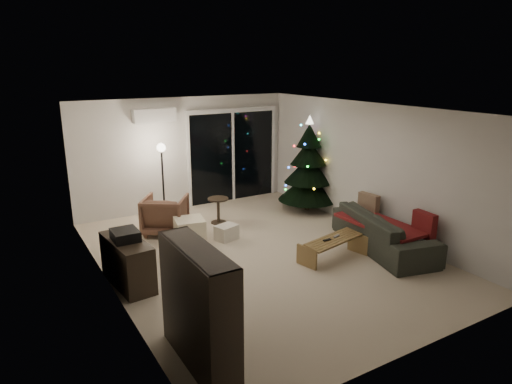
% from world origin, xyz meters
% --- Properties ---
extents(room, '(6.50, 7.51, 2.60)m').
position_xyz_m(room, '(0.46, 1.49, 1.02)').
color(room, beige).
rests_on(room, ground).
extents(bookshelf, '(0.72, 1.40, 1.36)m').
position_xyz_m(bookshelf, '(-2.25, -2.16, 0.68)').
color(bookshelf, black).
rests_on(bookshelf, floor).
extents(media_cabinet, '(0.54, 1.18, 0.71)m').
position_xyz_m(media_cabinet, '(-2.25, 0.09, 0.36)').
color(media_cabinet, black).
rests_on(media_cabinet, floor).
extents(stereo, '(0.36, 0.43, 0.15)m').
position_xyz_m(stereo, '(-2.25, 0.09, 0.79)').
color(stereo, black).
rests_on(stereo, media_cabinet).
extents(armchair, '(1.11, 1.12, 0.74)m').
position_xyz_m(armchair, '(-1.01, 1.88, 0.37)').
color(armchair, brown).
rests_on(armchair, floor).
extents(ottoman, '(0.61, 0.61, 0.47)m').
position_xyz_m(ottoman, '(-0.82, 1.14, 0.23)').
color(ottoman, white).
rests_on(ottoman, floor).
extents(cardboard_box_a, '(0.49, 0.40, 0.32)m').
position_xyz_m(cardboard_box_a, '(-1.20, 0.35, 0.16)').
color(cardboard_box_a, beige).
rests_on(cardboard_box_a, floor).
extents(cardboard_box_b, '(0.46, 0.40, 0.28)m').
position_xyz_m(cardboard_box_b, '(-0.15, 0.96, 0.14)').
color(cardboard_box_b, beige).
rests_on(cardboard_box_b, floor).
extents(side_table, '(0.46, 0.46, 0.53)m').
position_xyz_m(side_table, '(0.13, 1.87, 0.27)').
color(side_table, black).
rests_on(side_table, floor).
extents(floor_lamp, '(0.25, 0.25, 1.57)m').
position_xyz_m(floor_lamp, '(-0.76, 2.63, 0.79)').
color(floor_lamp, black).
rests_on(floor_lamp, floor).
extents(sofa, '(1.41, 2.42, 0.66)m').
position_xyz_m(sofa, '(2.05, -0.86, 0.33)').
color(sofa, '#373833').
rests_on(sofa, floor).
extents(sofa_throw, '(0.71, 1.64, 0.05)m').
position_xyz_m(sofa_throw, '(1.95, -0.86, 0.48)').
color(sofa_throw, maroon).
rests_on(sofa_throw, sofa).
extents(cushion_a, '(0.17, 0.45, 0.44)m').
position_xyz_m(cushion_a, '(2.30, -0.21, 0.60)').
color(cushion_a, '#7F6953').
rests_on(cushion_a, sofa).
extents(cushion_b, '(0.16, 0.44, 0.44)m').
position_xyz_m(cushion_b, '(2.30, -1.51, 0.60)').
color(cushion_b, maroon).
rests_on(cushion_b, sofa).
extents(coffee_table, '(1.24, 0.65, 0.37)m').
position_xyz_m(coffee_table, '(0.97, -0.78, 0.19)').
color(coffee_table, olive).
rests_on(coffee_table, floor).
extents(remote_a, '(0.15, 0.04, 0.02)m').
position_xyz_m(remote_a, '(0.82, -0.78, 0.38)').
color(remote_a, black).
rests_on(remote_a, coffee_table).
extents(remote_b, '(0.14, 0.08, 0.02)m').
position_xyz_m(remote_b, '(1.07, -0.73, 0.38)').
color(remote_b, slate).
rests_on(remote_b, coffee_table).
extents(christmas_tree, '(1.46, 1.46, 2.12)m').
position_xyz_m(christmas_tree, '(2.25, 1.64, 1.06)').
color(christmas_tree, black).
rests_on(christmas_tree, floor).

